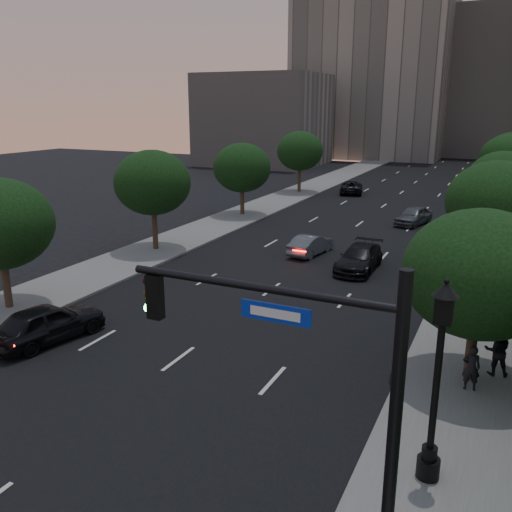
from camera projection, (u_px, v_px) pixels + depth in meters
The scene contains 25 objects.
ground at pixel (89, 426), 16.67m from camera, with size 160.00×160.00×0.00m, color black.
road_surface at pixel (353, 229), 42.77m from camera, with size 16.00×140.00×0.02m, color black.
sidewalk_right at pixel (494, 242), 38.53m from camera, with size 4.50×140.00×0.15m, color slate.
sidewalk_left at pixel (238, 217), 46.97m from camera, with size 4.50×140.00×0.15m, color slate.
office_block_left at pixel (375, 66), 98.11m from camera, with size 26.00×20.00×32.00m, color gray.
office_block_mid at pixel (495, 84), 99.39m from camera, with size 22.00×18.00×26.00m, color #9F9992.
office_block_filler at pixel (264, 120), 86.35m from camera, with size 18.00×16.00×14.00m, color #9F9992.
tree_right_a at pixel (480, 274), 18.30m from camera, with size 5.20×5.20×6.24m.
tree_right_b at pixel (496, 203), 28.60m from camera, with size 5.20×5.20×6.74m.
tree_right_c at pixel (503, 181), 40.05m from camera, with size 5.20×5.20×6.24m.
tree_right_d at pixel (508, 158), 52.09m from camera, with size 5.20×5.20×6.74m.
tree_right_e at pixel (510, 151), 65.27m from camera, with size 5.20×5.20×6.24m.
tree_left_b at pixel (152, 183), 35.32m from camera, with size 5.00×5.00×6.71m.
tree_left_c at pixel (242, 168), 46.73m from camera, with size 5.00×5.00×6.34m.
tree_left_d at pixel (300, 151), 58.81m from camera, with size 5.00×5.00×6.71m.
traffic_signal_mast at pixel (334, 432), 10.09m from camera, with size 5.68×0.56×7.00m.
street_lamp at pixel (436, 392), 13.52m from camera, with size 0.64×0.64×5.62m.
sedan_near_left at pixel (48, 323), 22.44m from camera, with size 1.93×4.80×1.63m, color black.
sedan_mid_left at pixel (311, 245), 35.42m from camera, with size 1.41×4.04×1.33m, color #585B60.
sedan_far_left at pixel (351, 187), 59.40m from camera, with size 2.31×5.02×1.39m, color black.
sedan_near_right at pixel (359, 258), 32.07m from camera, with size 2.04×5.03×1.46m, color black.
sedan_far_right at pixel (414, 216), 44.10m from camera, with size 1.78×4.43×1.51m, color #525558.
pedestrian_a at pixel (471, 368), 18.32m from camera, with size 0.59×0.39×1.62m, color black.
pedestrian_b at pixel (497, 351), 19.32m from camera, with size 0.90×0.70×1.85m, color black.
pedestrian_c at pixel (492, 296), 24.86m from camera, with size 1.06×0.44×1.81m, color black.
Camera 1 is at (10.90, -11.01, 9.59)m, focal length 38.00 mm.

